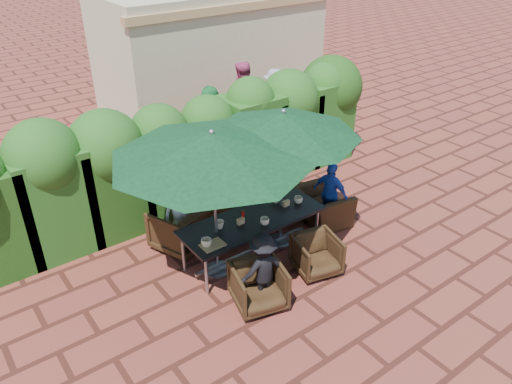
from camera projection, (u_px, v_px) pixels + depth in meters
ground at (259, 260)px, 8.32m from camera, size 80.00×80.00×0.00m
dining_table at (253, 222)px, 8.07m from camera, size 2.42×0.90×0.75m
umbrella_left at (212, 146)px, 6.98m from camera, size 2.99×2.99×2.46m
umbrella_right at (283, 124)px, 7.67m from camera, size 2.46×2.46×2.46m
chair_far_left at (180, 225)px, 8.45m from camera, size 1.04×1.01×0.85m
chair_far_mid at (218, 209)px, 8.96m from camera, size 0.89×0.85×0.78m
chair_far_right at (261, 199)px, 9.23m from camera, size 1.02×1.00×0.83m
chair_near_left at (259, 284)px, 7.23m from camera, size 0.87×0.84×0.74m
chair_near_right at (317, 253)px, 7.91m from camera, size 0.80×0.76×0.69m
chair_end_right at (322, 202)px, 9.13m from camera, size 0.78×1.06×0.85m
adult_far_left at (181, 214)px, 8.40m from camera, size 0.68×0.48×1.25m
adult_far_mid at (216, 202)px, 8.83m from camera, size 0.42×0.35×1.14m
adult_far_right at (261, 187)px, 9.23m from camera, size 0.66×0.53×1.20m
adult_near_left at (263, 269)px, 7.20m from camera, size 0.79×0.47×1.16m
adult_end_right at (331, 194)px, 9.01m from camera, size 0.51×0.78×1.22m
child_left at (199, 215)px, 8.69m from camera, size 0.40×0.36×0.88m
child_right at (235, 199)px, 9.20m from camera, size 0.34×0.29×0.84m
pedestrian_a at (211, 118)px, 11.72m from camera, size 1.55×0.94×1.57m
pedestrian_b at (242, 100)px, 12.36m from camera, size 1.00×0.74×1.88m
pedestrian_c at (275, 100)px, 12.73m from camera, size 1.10×1.00×1.61m
cup_a at (206, 243)px, 7.36m from camera, size 0.16×0.16×0.13m
cup_b at (220, 225)px, 7.77m from camera, size 0.14×0.14×0.13m
cup_c at (265, 221)px, 7.86m from camera, size 0.15×0.15×0.12m
cup_d at (276, 199)px, 8.44m from camera, size 0.14×0.14×0.13m
cup_e at (298, 200)px, 8.43m from camera, size 0.15×0.15×0.12m
ketchup_bottle at (243, 217)px, 7.93m from camera, size 0.04×0.04×0.17m
sauce_bottle at (243, 215)px, 7.97m from camera, size 0.04×0.04×0.17m
serving_tray at (213, 245)px, 7.40m from camera, size 0.35×0.25×0.02m
number_block_left at (241, 221)px, 7.88m from camera, size 0.12×0.06×0.10m
number_block_right at (286, 203)px, 8.35m from camera, size 0.12×0.06×0.10m
hedge_wall at (176, 145)px, 9.19m from camera, size 9.10×1.60×2.40m
building at (210, 47)px, 14.18m from camera, size 6.20×3.08×3.20m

